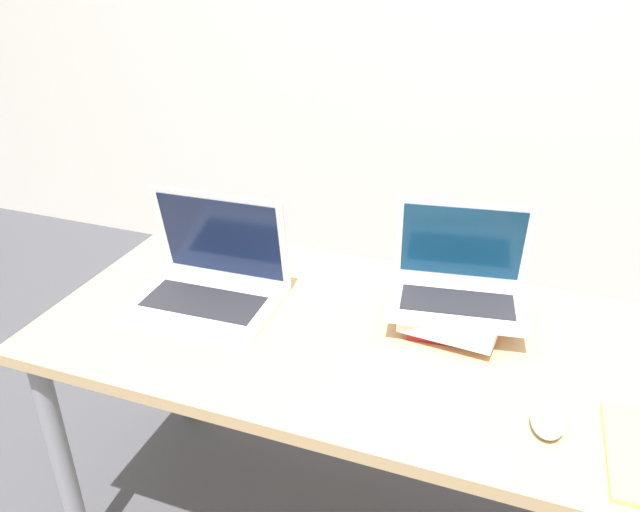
# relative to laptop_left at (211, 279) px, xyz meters

# --- Properties ---
(desk) EXTENTS (1.50, 0.71, 0.71)m
(desk) POSITION_rel_laptop_left_xyz_m (0.40, -0.02, -0.13)
(desk) COLOR tan
(desk) RESTS_ON ground_plane
(laptop_left) EXTENTS (0.36, 0.27, 0.26)m
(laptop_left) POSITION_rel_laptop_left_xyz_m (0.00, 0.00, 0.00)
(laptop_left) COLOR silver
(laptop_left) RESTS_ON desk
(book_stack) EXTENTS (0.23, 0.28, 0.05)m
(book_stack) POSITION_rel_laptop_left_xyz_m (0.59, 0.10, -0.02)
(book_stack) COLOR maroon
(book_stack) RESTS_ON desk
(laptop_on_books) EXTENTS (0.34, 0.26, 0.22)m
(laptop_on_books) POSITION_rel_laptop_left_xyz_m (0.59, 0.12, 0.05)
(laptop_on_books) COLOR silver
(laptop_on_books) RESTS_ON book_stack
(wireless_keyboard) EXTENTS (0.29, 0.12, 0.01)m
(wireless_keyboard) POSITION_rel_laptop_left_xyz_m (0.55, -0.18, -0.05)
(wireless_keyboard) COLOR silver
(wireless_keyboard) RESTS_ON desk
(mouse) EXTENTS (0.06, 0.11, 0.03)m
(mouse) POSITION_rel_laptop_left_xyz_m (0.81, -0.19, -0.04)
(mouse) COLOR #B2B2B7
(mouse) RESTS_ON desk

